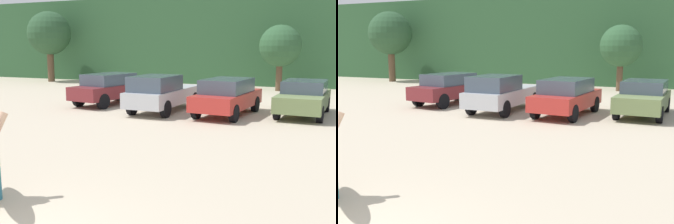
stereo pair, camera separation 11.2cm
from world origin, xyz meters
The scene contains 7 objects.
hillside_ridge centered at (0.00, 31.25, 3.36)m, with size 108.00×12.00×6.72m, color #2D5633.
tree_left centered at (-17.02, 22.90, 3.89)m, with size 3.47×3.47×5.67m.
tree_far_right centered at (1.21, 22.83, 2.87)m, with size 2.67×2.67×4.23m.
parked_car_maroon centered at (-5.77, 13.37, 0.83)m, with size 2.43×4.51×1.53m.
parked_car_silver centered at (-2.49, 12.26, 0.84)m, with size 1.90×4.81×1.63m.
parked_car_red centered at (0.39, 12.46, 0.82)m, with size 2.18×4.42×1.53m.
parked_car_olive_green centered at (3.35, 13.66, 0.77)m, with size 2.05×4.43×1.45m.
Camera 1 is at (4.34, -3.57, 2.83)m, focal length 42.25 mm.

